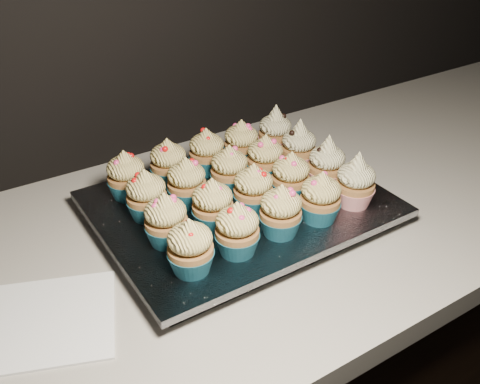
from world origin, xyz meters
The scene contains 24 objects.
worktop centered at (0.00, 1.70, 0.88)m, with size 2.44×0.64×0.04m, color beige.
napkin centered at (-0.28, 1.64, 0.90)m, with size 0.16×0.16×0.00m, color white.
baking_tray centered at (0.05, 1.70, 0.91)m, with size 0.42×0.32×0.02m, color black.
foil_lining centered at (0.05, 1.70, 0.93)m, with size 0.45×0.35×0.01m, color silver.
cupcake_0 centered at (-0.10, 1.59, 0.97)m, with size 0.06×0.06×0.08m.
cupcake_1 centered at (-0.03, 1.59, 0.97)m, with size 0.06×0.06×0.08m.
cupcake_2 centered at (0.05, 1.60, 0.97)m, with size 0.06×0.06×0.08m.
cupcake_3 centered at (0.12, 1.59, 0.97)m, with size 0.06×0.06×0.08m.
cupcake_4 centered at (0.20, 1.60, 0.97)m, with size 0.06×0.06×0.10m.
cupcake_5 centered at (-0.10, 1.67, 0.97)m, with size 0.06×0.06×0.08m.
cupcake_6 centered at (-0.02, 1.66, 0.97)m, with size 0.06×0.06×0.08m.
cupcake_7 centered at (0.05, 1.67, 0.97)m, with size 0.06×0.06×0.08m.
cupcake_8 centered at (0.12, 1.67, 0.97)m, with size 0.06×0.06×0.08m.
cupcake_9 centered at (0.20, 1.67, 0.97)m, with size 0.06×0.06×0.10m.
cupcake_10 centered at (-0.10, 1.74, 0.97)m, with size 0.06×0.06×0.08m.
cupcake_11 centered at (-0.03, 1.74, 0.97)m, with size 0.06×0.06×0.08m.
cupcake_12 centered at (0.05, 1.74, 0.97)m, with size 0.06×0.06×0.08m.
cupcake_13 centered at (0.12, 1.74, 0.97)m, with size 0.06×0.06×0.08m.
cupcake_14 centered at (0.20, 1.74, 0.97)m, with size 0.06×0.06×0.10m.
cupcake_15 centered at (-0.10, 1.81, 0.97)m, with size 0.06×0.06×0.08m.
cupcake_16 centered at (-0.02, 1.81, 0.97)m, with size 0.06×0.06×0.08m.
cupcake_17 centered at (0.05, 1.81, 0.97)m, with size 0.06×0.06×0.08m.
cupcake_18 centered at (0.12, 1.81, 0.97)m, with size 0.06×0.06×0.08m.
cupcake_19 centered at (0.20, 1.81, 0.97)m, with size 0.06×0.06×0.10m.
Camera 1 is at (-0.34, 1.09, 1.41)m, focal length 40.00 mm.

